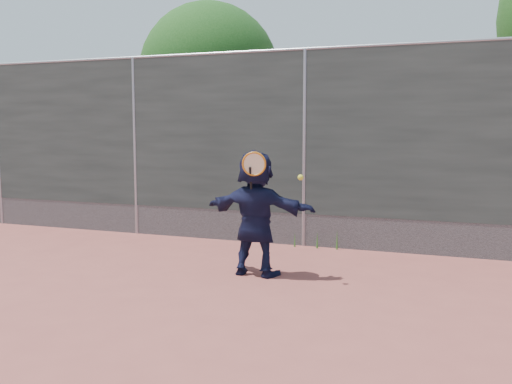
% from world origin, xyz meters
% --- Properties ---
extents(ground, '(80.00, 80.00, 0.00)m').
position_xyz_m(ground, '(0.00, 0.00, 0.00)').
color(ground, '#9E4C42').
rests_on(ground, ground).
extents(player, '(1.48, 0.58, 1.56)m').
position_xyz_m(player, '(-0.07, 1.58, 0.78)').
color(player, '#121532').
rests_on(player, ground).
extents(fence, '(20.00, 0.06, 3.03)m').
position_xyz_m(fence, '(-0.00, 3.50, 1.58)').
color(fence, '#38423D').
rests_on(fence, ground).
extents(swing_action, '(0.75, 0.13, 0.51)m').
position_xyz_m(swing_action, '(0.03, 1.39, 1.36)').
color(swing_action, '#C06812').
rests_on(swing_action, ground).
extents(tree_left, '(3.15, 3.00, 4.53)m').
position_xyz_m(tree_left, '(-2.85, 6.55, 2.94)').
color(tree_left, '#382314').
rests_on(tree_left, ground).
extents(weed_clump, '(0.68, 0.07, 0.30)m').
position_xyz_m(weed_clump, '(0.29, 3.38, 0.13)').
color(weed_clump, '#387226').
rests_on(weed_clump, ground).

